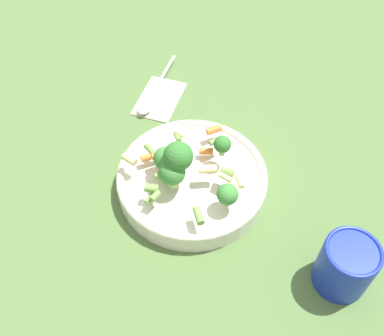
# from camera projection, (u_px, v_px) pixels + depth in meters

# --- Properties ---
(ground_plane) EXTENTS (3.00, 3.00, 0.00)m
(ground_plane) POSITION_uv_depth(u_px,v_px,m) (192.00, 187.00, 0.79)
(ground_plane) COLOR #4C6B38
(bowl) EXTENTS (0.26, 0.26, 0.04)m
(bowl) POSITION_uv_depth(u_px,v_px,m) (192.00, 179.00, 0.77)
(bowl) COLOR silver
(bowl) RESTS_ON ground_plane
(pasta_salad) EXTENTS (0.20, 0.20, 0.09)m
(pasta_salad) POSITION_uv_depth(u_px,v_px,m) (181.00, 164.00, 0.72)
(pasta_salad) COLOR #8CB766
(pasta_salad) RESTS_ON bowl
(cup) EXTENTS (0.08, 0.08, 0.09)m
(cup) POSITION_uv_depth(u_px,v_px,m) (346.00, 265.00, 0.64)
(cup) COLOR #192DAD
(cup) RESTS_ON ground_plane
(napkin) EXTENTS (0.11, 0.14, 0.01)m
(napkin) POSITION_uv_depth(u_px,v_px,m) (159.00, 98.00, 0.93)
(napkin) COLOR beige
(napkin) RESTS_ON ground_plane
(spoon) EXTENTS (0.06, 0.19, 0.01)m
(spoon) POSITION_uv_depth(u_px,v_px,m) (152.00, 94.00, 0.92)
(spoon) COLOR silver
(spoon) RESTS_ON napkin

